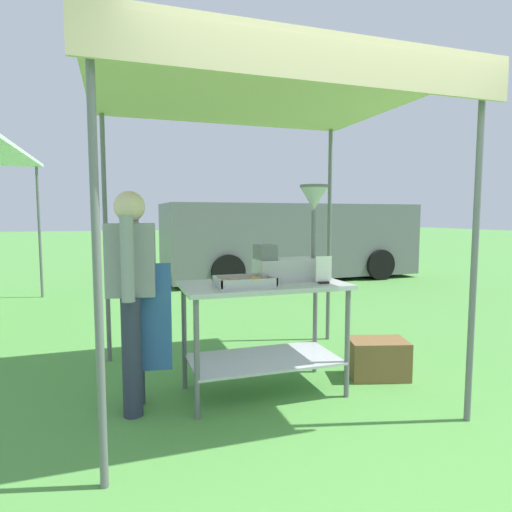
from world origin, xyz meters
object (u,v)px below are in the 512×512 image
object	(u,v)px
donut_fryer	(293,250)
stall_canopy	(260,100)
menu_sign	(324,272)
van_grey	(290,240)
donut_tray	(244,283)
supply_crate	(377,358)
donut_cart	(264,312)
vendor	(133,289)

from	to	relation	value
donut_fryer	stall_canopy	bearing A→B (deg)	176.45
menu_sign	van_grey	bearing A→B (deg)	69.84
stall_canopy	donut_tray	xyz separation A→B (m)	(-0.19, -0.20, -1.42)
donut_fryer	van_grey	distance (m)	6.34
donut_tray	supply_crate	xyz separation A→B (m)	(1.26, 0.10, -0.76)
donut_cart	donut_tray	world-z (taller)	donut_tray
vendor	supply_crate	world-z (taller)	vendor
stall_canopy	vendor	bearing A→B (deg)	-174.48
donut_tray	supply_crate	size ratio (longest dim) A/B	0.75
menu_sign	donut_tray	bearing A→B (deg)	174.55
stall_canopy	donut_tray	world-z (taller)	stall_canopy
donut_tray	vendor	xyz separation A→B (m)	(-0.81, 0.10, -0.02)
menu_sign	vendor	xyz separation A→B (m)	(-1.45, 0.16, -0.09)
donut_cart	menu_sign	bearing A→B (deg)	-19.72
donut_tray	menu_sign	size ratio (longest dim) A/B	2.00
stall_canopy	donut_cart	xyz separation A→B (m)	(0.00, -0.10, -1.69)
stall_canopy	menu_sign	xyz separation A→B (m)	(0.45, -0.26, -1.36)
donut_cart	supply_crate	xyz separation A→B (m)	(1.07, -0.00, -0.49)
menu_sign	van_grey	distance (m)	6.50
menu_sign	vendor	distance (m)	1.47
donut_fryer	menu_sign	world-z (taller)	donut_fryer
donut_cart	van_grey	world-z (taller)	van_grey
vendor	van_grey	bearing A→B (deg)	58.11
donut_fryer	van_grey	xyz separation A→B (m)	(2.40, 5.86, -0.28)
donut_fryer	supply_crate	size ratio (longest dim) A/B	1.38
van_grey	supply_crate	bearing A→B (deg)	-105.21
menu_sign	vendor	size ratio (longest dim) A/B	0.13
donut_cart	donut_fryer	world-z (taller)	donut_fryer
supply_crate	van_grey	world-z (taller)	van_grey
menu_sign	supply_crate	bearing A→B (deg)	14.12
donut_cart	donut_fryer	size ratio (longest dim) A/B	1.64
vendor	stall_canopy	bearing A→B (deg)	5.52
stall_canopy	vendor	distance (m)	1.76
menu_sign	supply_crate	world-z (taller)	menu_sign
menu_sign	van_grey	world-z (taller)	van_grey
supply_crate	donut_cart	bearing A→B (deg)	179.82
donut_tray	donut_fryer	size ratio (longest dim) A/B	0.55
stall_canopy	donut_tray	size ratio (longest dim) A/B	6.04
donut_cart	vendor	bearing A→B (deg)	179.92
donut_fryer	vendor	distance (m)	1.32
donut_tray	supply_crate	world-z (taller)	donut_tray
supply_crate	van_grey	size ratio (longest dim) A/B	0.10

